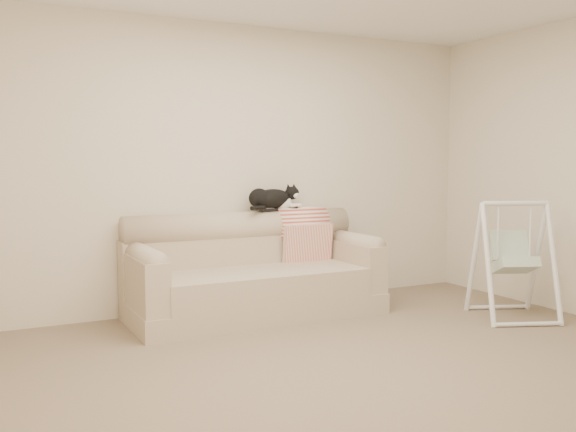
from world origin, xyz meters
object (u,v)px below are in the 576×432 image
object	(u,v)px
remote_b	(289,209)
sofa	(252,275)
remote_a	(269,210)
baby_swing	(513,259)
tuxedo_cat	(273,198)

from	to	relation	value
remote_b	sofa	bearing A→B (deg)	-154.10
sofa	remote_a	bearing A→B (deg)	39.17
remote_b	baby_swing	size ratio (longest dim) A/B	0.17
sofa	remote_b	world-z (taller)	remote_b
remote_a	baby_swing	world-z (taller)	baby_swing
tuxedo_cat	sofa	bearing A→B (deg)	-142.99
remote_b	tuxedo_cat	distance (m)	0.20
baby_swing	tuxedo_cat	bearing A→B (deg)	140.27
remote_a	remote_b	distance (m)	0.21
remote_a	tuxedo_cat	distance (m)	0.11
sofa	remote_a	size ratio (longest dim) A/B	11.87
sofa	tuxedo_cat	world-z (taller)	tuxedo_cat
remote_a	remote_b	bearing A→B (deg)	4.23
tuxedo_cat	remote_b	bearing A→B (deg)	-1.35
remote_a	remote_b	size ratio (longest dim) A/B	1.05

